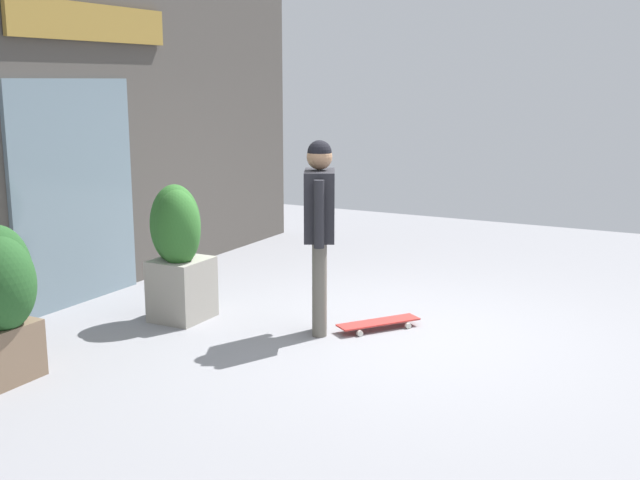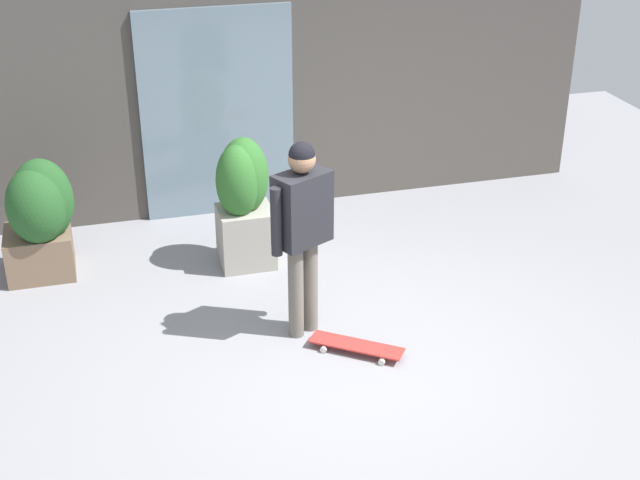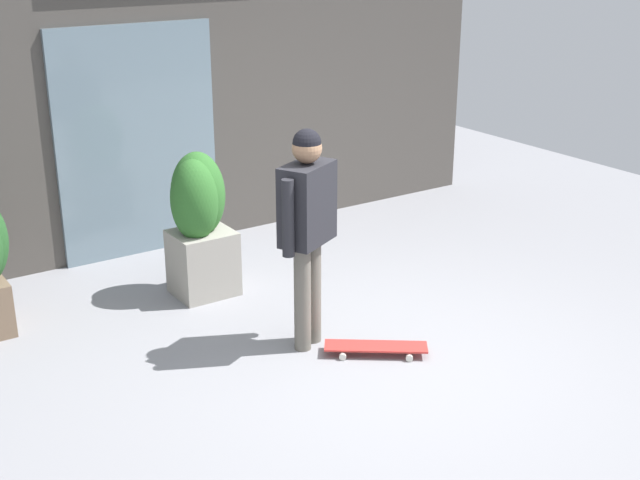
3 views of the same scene
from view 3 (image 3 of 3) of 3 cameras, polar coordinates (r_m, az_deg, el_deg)
ground_plane at (r=6.53m, az=3.81°, el=-8.10°), size 12.00×12.00×0.00m
building_facade at (r=8.68m, az=-9.61°, el=10.91°), size 7.29×0.31×3.47m
skateboarder at (r=6.34m, az=-0.86°, el=1.61°), size 0.58×0.44×1.73m
skateboard at (r=6.60m, az=3.76°, el=-7.16°), size 0.75×0.62×0.08m
planter_box_right at (r=7.49m, az=-8.12°, el=1.42°), size 0.53×0.54×1.29m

